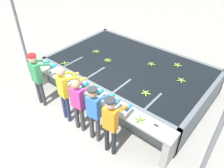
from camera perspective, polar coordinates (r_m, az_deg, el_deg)
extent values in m
plane|color=#A3A099|center=(6.33, -6.63, -9.32)|extent=(80.00, 80.00, 0.00)
cube|color=slate|center=(7.47, 4.53, -0.52)|extent=(4.98, 3.18, 0.06)
cube|color=slate|center=(6.28, -3.60, -3.90)|extent=(4.98, 0.12, 0.91)
cube|color=slate|center=(8.34, 10.96, 6.72)|extent=(4.98, 0.12, 0.91)
cube|color=slate|center=(8.62, -8.57, 8.05)|extent=(0.12, 3.18, 0.91)
cube|color=slate|center=(6.46, 22.45, -5.87)|extent=(0.12, 3.18, 0.91)
cube|color=black|center=(7.20, 4.70, 2.35)|extent=(4.74, 2.94, 0.85)
cube|color=slate|center=(7.42, -9.66, 2.77)|extent=(0.06, 0.80, 0.91)
cube|color=slate|center=(6.81, -4.04, -0.21)|extent=(0.06, 0.80, 0.91)
cube|color=slate|center=(6.29, 2.59, -3.71)|extent=(0.06, 0.80, 0.91)
cube|color=slate|center=(5.91, 10.30, -7.69)|extent=(0.06, 0.80, 0.91)
cube|color=#9E9E99|center=(5.85, -5.66, -2.07)|extent=(4.98, 0.45, 0.05)
cube|color=#9E9E99|center=(7.72, -18.21, 2.54)|extent=(0.16, 0.41, 0.86)
cube|color=#9E9E99|center=(5.23, 14.49, -16.60)|extent=(0.16, 0.41, 0.86)
cylinder|color=#38383D|center=(6.94, -18.59, -1.84)|extent=(0.11, 0.11, 0.84)
cylinder|color=#38383D|center=(6.80, -17.64, -2.53)|extent=(0.11, 0.11, 0.84)
cube|color=#38995B|center=(6.47, -19.31, 2.80)|extent=(0.32, 0.17, 0.60)
sphere|color=tan|center=(6.25, -20.12, 6.17)|extent=(0.23, 0.23, 0.23)
cylinder|color=red|center=(6.20, -20.32, 6.99)|extent=(0.24, 0.24, 0.04)
cylinder|color=#38995B|center=(6.58, -18.68, 5.78)|extent=(0.08, 0.31, 0.18)
cylinder|color=#1EA3AD|center=(6.77, -16.69, 5.47)|extent=(0.08, 0.20, 0.08)
cylinder|color=#38995B|center=(6.34, -17.05, 4.89)|extent=(0.08, 0.31, 0.18)
cylinder|color=#1EA3AD|center=(6.54, -15.05, 4.58)|extent=(0.08, 0.20, 0.08)
cylinder|color=navy|center=(6.24, -12.37, -5.52)|extent=(0.11, 0.11, 0.86)
cylinder|color=navy|center=(6.10, -11.38, -6.48)|extent=(0.11, 0.11, 0.86)
cube|color=yellow|center=(5.71, -12.78, -0.58)|extent=(0.34, 0.21, 0.61)
sphere|color=tan|center=(5.45, -13.41, 3.18)|extent=(0.23, 0.23, 0.23)
cylinder|color=yellow|center=(5.79, -11.80, 2.85)|extent=(0.12, 0.32, 0.18)
cylinder|color=gold|center=(5.99, -9.60, 2.45)|extent=(0.11, 0.21, 0.08)
cylinder|color=yellow|center=(5.56, -10.05, 1.50)|extent=(0.12, 0.32, 0.18)
cylinder|color=gold|center=(5.76, -7.82, 1.13)|extent=(0.11, 0.21, 0.08)
cylinder|color=#38383D|center=(5.91, -9.19, -8.31)|extent=(0.11, 0.11, 0.79)
cylinder|color=#38383D|center=(5.81, -7.70, -9.12)|extent=(0.11, 0.11, 0.79)
cube|color=#BC388E|center=(5.40, -9.09, -3.65)|extent=(0.34, 0.20, 0.56)
sphere|color=tan|center=(5.14, -9.53, -0.09)|extent=(0.22, 0.22, 0.22)
cylinder|color=#BC388E|center=(5.51, -8.83, -0.10)|extent=(0.11, 0.32, 0.18)
cylinder|color=teal|center=(5.75, -7.06, -0.17)|extent=(0.11, 0.21, 0.08)
cylinder|color=#BC388E|center=(5.33, -6.24, -1.24)|extent=(0.11, 0.32, 0.18)
cylinder|color=teal|center=(5.59, -4.52, -1.27)|extent=(0.11, 0.21, 0.08)
cylinder|color=#38383D|center=(5.61, -5.33, -10.88)|extent=(0.11, 0.11, 0.81)
cylinder|color=#38383D|center=(5.53, -3.65, -11.74)|extent=(0.11, 0.11, 0.81)
cube|color=blue|center=(5.08, -4.86, -6.09)|extent=(0.34, 0.21, 0.57)
sphere|color=tan|center=(4.80, -5.12, -2.35)|extent=(0.22, 0.22, 0.22)
cylinder|color=#282D33|center=(4.74, -5.19, -1.42)|extent=(0.23, 0.23, 0.04)
cylinder|color=blue|center=(5.17, -4.73, -2.21)|extent=(0.12, 0.32, 0.18)
cylinder|color=teal|center=(5.43, -3.06, -2.18)|extent=(0.11, 0.21, 0.08)
cylinder|color=blue|center=(5.02, -1.80, -3.47)|extent=(0.12, 0.32, 0.18)
cylinder|color=teal|center=(5.28, -0.23, -3.38)|extent=(0.11, 0.21, 0.08)
cylinder|color=#1E2328|center=(5.33, -1.35, -13.97)|extent=(0.11, 0.11, 0.82)
cylinder|color=#1E2328|center=(5.26, 0.48, -14.94)|extent=(0.11, 0.11, 0.82)
cube|color=orange|center=(4.77, -0.48, -9.16)|extent=(0.33, 0.20, 0.58)
sphere|color=tan|center=(4.47, -0.51, -5.30)|extent=(0.22, 0.22, 0.22)
cylinder|color=#282D33|center=(4.40, -0.52, -4.32)|extent=(0.23, 0.23, 0.04)
cylinder|color=orange|center=(4.84, -0.33, -4.94)|extent=(0.11, 0.32, 0.18)
cylinder|color=teal|center=(5.10, 1.30, -4.79)|extent=(0.10, 0.21, 0.08)
cylinder|color=orange|center=(4.71, 2.88, -6.41)|extent=(0.11, 0.32, 0.18)
cylinder|color=teal|center=(4.98, 4.37, -6.17)|extent=(0.10, 0.21, 0.08)
ellipsoid|color=#75A333|center=(7.13, -1.49, 6.29)|extent=(0.17, 0.08, 0.04)
ellipsoid|color=#75A333|center=(7.09, -1.48, 6.10)|extent=(0.10, 0.17, 0.04)
ellipsoid|color=#75A333|center=(7.06, -1.17, 5.98)|extent=(0.12, 0.17, 0.04)
ellipsoid|color=#75A333|center=(7.07, -0.80, 6.04)|extent=(0.17, 0.06, 0.04)
ellipsoid|color=#75A333|center=(7.11, -0.64, 6.22)|extent=(0.15, 0.14, 0.04)
ellipsoid|color=#75A333|center=(7.15, -0.82, 6.39)|extent=(0.05, 0.17, 0.04)
ellipsoid|color=#75A333|center=(7.16, -1.20, 6.42)|extent=(0.16, 0.13, 0.04)
cylinder|color=tan|center=(7.09, -1.09, 6.45)|extent=(0.03, 0.03, 0.04)
ellipsoid|color=#75A333|center=(7.68, -3.79, 8.60)|extent=(0.08, 0.17, 0.04)
ellipsoid|color=#75A333|center=(7.70, -4.16, 8.68)|extent=(0.15, 0.14, 0.04)
ellipsoid|color=#75A333|center=(7.68, -4.51, 8.56)|extent=(0.17, 0.08, 0.04)
ellipsoid|color=#75A333|center=(7.63, -4.50, 8.37)|extent=(0.08, 0.17, 0.04)
ellipsoid|color=#75A333|center=(7.61, -4.13, 8.29)|extent=(0.15, 0.14, 0.04)
ellipsoid|color=#75A333|center=(7.63, -3.77, 8.41)|extent=(0.17, 0.08, 0.04)
cylinder|color=tan|center=(7.64, -4.16, 8.72)|extent=(0.03, 0.03, 0.04)
ellipsoid|color=#75A333|center=(7.16, -12.26, 5.55)|extent=(0.16, 0.12, 0.04)
ellipsoid|color=#75A333|center=(7.11, -12.63, 5.25)|extent=(0.12, 0.16, 0.04)
ellipsoid|color=#75A333|center=(7.07, -12.12, 5.12)|extent=(0.16, 0.12, 0.04)
ellipsoid|color=#75A333|center=(7.12, -11.76, 5.42)|extent=(0.12, 0.16, 0.04)
cylinder|color=tan|center=(7.10, -12.23, 5.58)|extent=(0.03, 0.03, 0.04)
ellipsoid|color=#93BC3D|center=(5.83, 9.13, -2.07)|extent=(0.04, 0.17, 0.04)
ellipsoid|color=#93BC3D|center=(5.83, 8.50, -2.03)|extent=(0.17, 0.09, 0.04)
ellipsoid|color=#93BC3D|center=(5.78, 8.30, -2.40)|extent=(0.13, 0.16, 0.04)
ellipsoid|color=#93BC3D|center=(5.75, 8.82, -2.67)|extent=(0.12, 0.16, 0.04)
ellipsoid|color=#93BC3D|center=(5.78, 9.34, -2.46)|extent=(0.17, 0.08, 0.04)
cylinder|color=tan|center=(5.77, 8.85, -2.05)|extent=(0.03, 0.03, 0.04)
ellipsoid|color=#75A333|center=(7.06, 10.51, 5.32)|extent=(0.05, 0.17, 0.04)
ellipsoid|color=#75A333|center=(7.06, 9.99, 5.38)|extent=(0.17, 0.10, 0.04)
ellipsoid|color=#75A333|center=(7.01, 9.80, 5.14)|extent=(0.14, 0.15, 0.04)
ellipsoid|color=#75A333|center=(6.98, 10.22, 4.93)|extent=(0.12, 0.17, 0.04)
ellipsoid|color=#75A333|center=(7.01, 10.66, 5.04)|extent=(0.17, 0.07, 0.04)
cylinder|color=tan|center=(7.00, 10.27, 5.41)|extent=(0.03, 0.03, 0.04)
ellipsoid|color=#93BC3D|center=(7.11, 16.80, 4.53)|extent=(0.13, 0.16, 0.04)
ellipsoid|color=#93BC3D|center=(7.16, 17.16, 4.66)|extent=(0.17, 0.08, 0.04)
ellipsoid|color=#93BC3D|center=(7.20, 16.93, 4.93)|extent=(0.04, 0.17, 0.04)
ellipsoid|color=#93BC3D|center=(7.19, 16.43, 4.97)|extent=(0.17, 0.09, 0.04)
ellipsoid|color=#93BC3D|center=(7.14, 16.34, 4.72)|extent=(0.13, 0.16, 0.04)
cylinder|color=tan|center=(7.14, 16.78, 5.01)|extent=(0.03, 0.03, 0.04)
ellipsoid|color=#93BC3D|center=(6.46, 17.19, 0.92)|extent=(0.14, 0.15, 0.04)
ellipsoid|color=#93BC3D|center=(6.44, 17.65, 0.67)|extent=(0.11, 0.17, 0.04)
ellipsoid|color=#93BC3D|center=(6.48, 18.10, 0.80)|extent=(0.17, 0.06, 0.04)
ellipsoid|color=#93BC3D|center=(6.53, 17.90, 1.13)|extent=(0.06, 0.17, 0.04)
ellipsoid|color=#93BC3D|center=(6.52, 17.35, 1.21)|extent=(0.17, 0.11, 0.04)
cylinder|color=tan|center=(6.47, 17.70, 1.20)|extent=(0.03, 0.03, 0.04)
ellipsoid|color=#75A333|center=(5.02, 6.82, -9.56)|extent=(0.06, 0.17, 0.04)
ellipsoid|color=#75A333|center=(5.01, 7.56, -9.66)|extent=(0.17, 0.11, 0.04)
ellipsoid|color=#75A333|center=(5.06, 7.87, -9.20)|extent=(0.14, 0.15, 0.04)
ellipsoid|color=#75A333|center=(5.08, 7.32, -8.82)|extent=(0.11, 0.17, 0.04)
ellipsoid|color=#75A333|center=(5.06, 6.68, -9.04)|extent=(0.17, 0.06, 0.04)
cylinder|color=tan|center=(5.02, 7.28, -8.97)|extent=(0.03, 0.03, 0.04)
cube|color=silver|center=(4.96, 13.54, -11.48)|extent=(0.20, 0.04, 0.00)
cube|color=black|center=(5.00, 11.47, -10.53)|extent=(0.10, 0.03, 0.02)
cube|color=silver|center=(6.30, -9.49, 1.16)|extent=(0.11, 0.19, 0.00)
cube|color=black|center=(6.27, -11.23, 0.71)|extent=(0.07, 0.10, 0.02)
cylinder|color=slate|center=(8.07, -22.97, 12.51)|extent=(0.09, 0.09, 3.20)
cylinder|color=slate|center=(4.28, 25.85, -11.33)|extent=(0.09, 0.09, 3.20)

